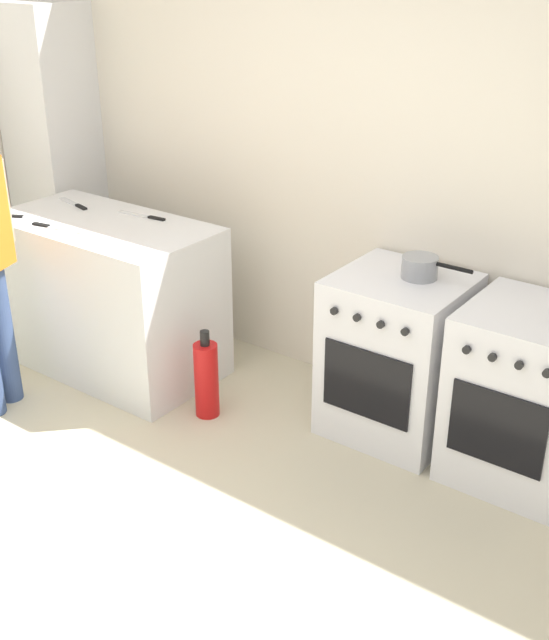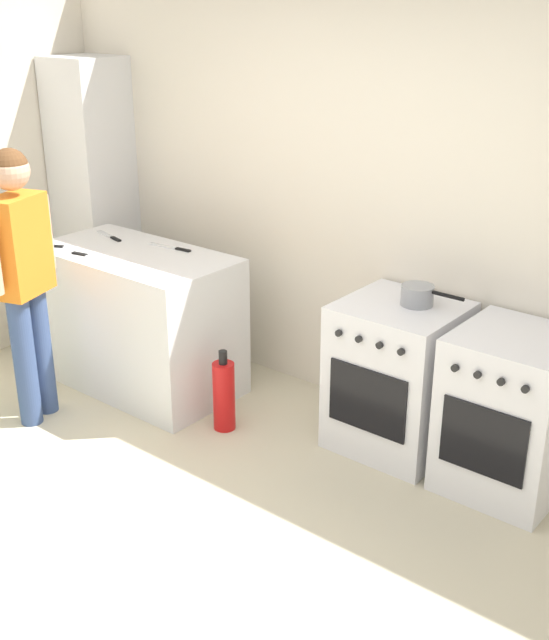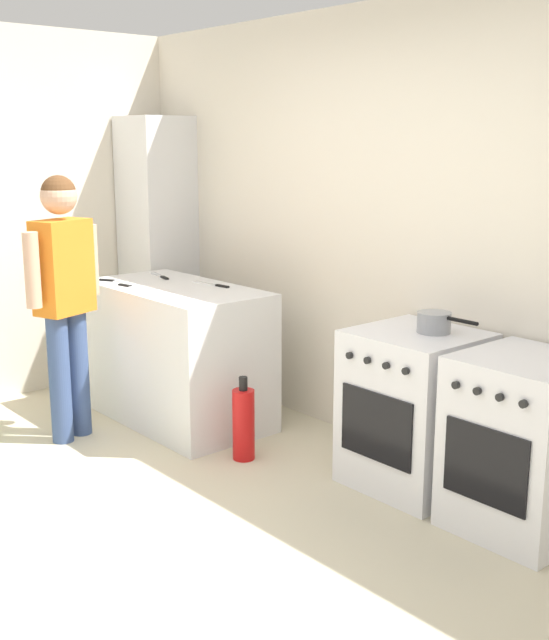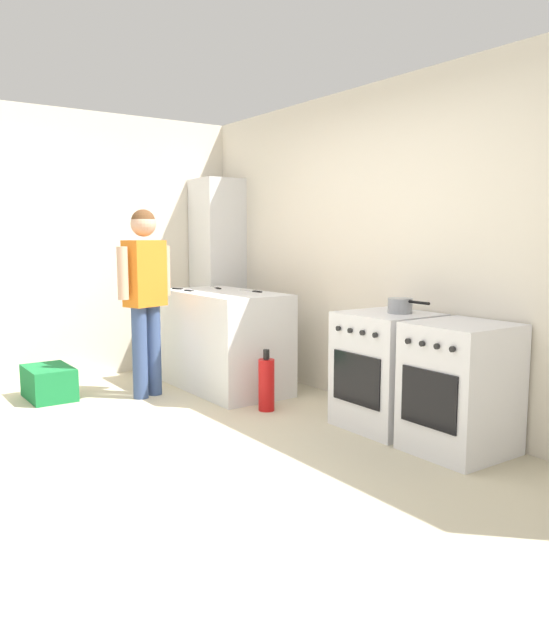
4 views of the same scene
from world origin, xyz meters
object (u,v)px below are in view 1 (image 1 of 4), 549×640
(fire_extinguisher, at_px, (206,379))
(knife_paring, at_px, (19,217))
(oven_right, at_px, (523,395))
(knife_chef, at_px, (74,204))
(pot, at_px, (420,267))
(oven_left, at_px, (397,356))
(knife_bread, at_px, (56,228))
(larder_cabinet, at_px, (56,163))
(knife_carving, at_px, (143,216))

(fire_extinguisher, bearing_deg, knife_paring, -174.71)
(oven_right, distance_m, knife_chef, 2.79)
(oven_right, relative_size, pot, 2.39)
(oven_right, relative_size, knife_paring, 4.30)
(oven_left, distance_m, knife_bread, 1.97)
(oven_left, relative_size, knife_bread, 2.43)
(fire_extinguisher, distance_m, larder_cabinet, 2.03)
(knife_bread, bearing_deg, larder_cabinet, 139.82)
(oven_left, bearing_deg, knife_carving, -174.11)
(knife_paring, height_order, knife_carving, same)
(knife_chef, xyz_separation_m, knife_bread, (0.26, -0.36, -0.00))
(oven_right, bearing_deg, knife_bread, -166.41)
(oven_left, bearing_deg, knife_chef, -173.36)
(oven_left, height_order, larder_cabinet, larder_cabinet)
(knife_bread, height_order, fire_extinguisher, knife_bread)
(knife_paring, height_order, knife_bread, same)
(oven_left, xyz_separation_m, pot, (0.06, 0.06, 0.48))
(knife_carving, height_order, fire_extinguisher, knife_carving)
(oven_right, bearing_deg, fire_extinguisher, -162.64)
(larder_cabinet, bearing_deg, knife_bread, -40.18)
(pot, bearing_deg, knife_chef, -172.10)
(oven_left, bearing_deg, knife_paring, -164.49)
(oven_right, bearing_deg, knife_paring, -168.01)
(knife_bread, bearing_deg, knife_paring, 179.48)
(oven_left, relative_size, oven_right, 1.00)
(oven_right, distance_m, knife_carving, 2.30)
(oven_right, relative_size, knife_chef, 2.76)
(pot, height_order, fire_extinguisher, pot)
(oven_right, bearing_deg, knife_carving, -175.84)
(knife_paring, bearing_deg, knife_carving, 37.54)
(pot, distance_m, knife_chef, 2.17)
(pot, relative_size, knife_carving, 1.07)
(pot, relative_size, knife_bread, 1.02)
(knife_bread, bearing_deg, oven_right, 13.59)
(knife_carving, height_order, larder_cabinet, larder_cabinet)
(oven_left, height_order, fire_extinguisher, oven_left)
(fire_extinguisher, relative_size, larder_cabinet, 0.25)
(pot, height_order, knife_carving, pot)
(knife_paring, xyz_separation_m, knife_chef, (0.06, 0.35, -0.00))
(pot, height_order, larder_cabinet, larder_cabinet)
(knife_paring, distance_m, knife_carving, 0.71)
(oven_right, height_order, knife_bread, knife_bread)
(knife_paring, xyz_separation_m, knife_bread, (0.33, -0.00, -0.00))
(oven_right, relative_size, knife_bread, 2.43)
(knife_chef, distance_m, fire_extinguisher, 1.41)
(knife_paring, bearing_deg, oven_right, 11.99)
(knife_carving, bearing_deg, larder_cabinet, 166.01)
(knife_bread, bearing_deg, pot, 19.18)
(oven_left, bearing_deg, knife_bread, -161.77)
(larder_cabinet, bearing_deg, pot, -0.99)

